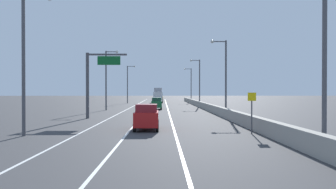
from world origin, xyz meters
The scene contains 18 objects.
ground_plane centered at (0.00, 64.00, 0.00)m, with size 320.00×320.00×0.00m, color #38383A.
lane_stripe_left centered at (-5.50, 55.00, 0.00)m, with size 0.16×130.00×0.00m, color silver.
lane_stripe_center centered at (-2.00, 55.00, 0.00)m, with size 0.16×130.00×0.00m, color silver.
lane_stripe_right centered at (1.50, 55.00, 0.00)m, with size 0.16×130.00×0.00m, color silver.
jersey_barrier_right centered at (7.94, 40.00, 0.55)m, with size 0.60×120.00×1.10m, color #9E998E.
overhead_sign_gantry centered at (-7.26, 32.06, 4.73)m, with size 4.68×0.36×7.50m.
speed_advisory_sign centered at (7.04, 18.42, 1.76)m, with size 0.60×0.11×3.00m.
lamp_post_right_near centered at (8.63, 11.68, 5.65)m, with size 2.14×0.44×9.81m.
lamp_post_right_second centered at (8.59, 37.03, 5.65)m, with size 2.14×0.44×9.81m.
lamp_post_right_third centered at (8.08, 62.39, 5.65)m, with size 2.14×0.44×9.81m.
lamp_post_right_fourth centered at (8.58, 87.75, 5.65)m, with size 2.14×0.44×9.81m.
lamp_post_left_near centered at (-8.76, 17.68, 5.65)m, with size 2.14×0.44×9.81m.
lamp_post_left_mid centered at (-8.45, 48.10, 5.65)m, with size 2.14×0.44×9.81m.
lamp_post_left_far centered at (-8.28, 78.53, 5.65)m, with size 2.14×0.44×9.81m.
car_red_0 centered at (-0.70, 21.15, 1.03)m, with size 1.98×4.12×2.07m.
car_yellow_1 centered at (-0.21, 93.77, 1.03)m, with size 1.91×4.22×2.07m.
car_green_2 centered at (-0.47, 50.50, 1.02)m, with size 1.91×4.46×2.04m.
box_truck centered at (-0.68, 82.07, 1.85)m, with size 2.58×8.22×4.06m.
Camera 1 is at (0.59, -4.59, 3.08)m, focal length 34.22 mm.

